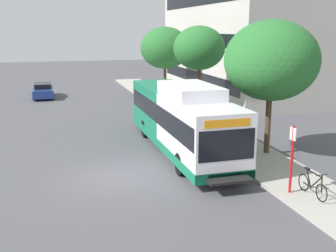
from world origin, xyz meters
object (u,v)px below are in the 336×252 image
(transit_bus, at_px, (181,119))
(street_tree_near_stop, at_px, (271,61))
(parked_car_far_lane, at_px, (43,90))
(street_tree_mid_block, at_px, (199,48))
(street_tree_far_block, at_px, (165,48))
(bus_stop_sign_pole, at_px, (292,154))
(bicycle_parked, at_px, (312,185))

(transit_bus, distance_m, street_tree_near_stop, 5.31)
(parked_car_far_lane, bearing_deg, street_tree_mid_block, -47.59)
(street_tree_near_stop, bearing_deg, street_tree_far_block, 89.51)
(transit_bus, bearing_deg, bus_stop_sign_pole, -72.81)
(street_tree_mid_block, relative_size, street_tree_far_block, 1.00)
(street_tree_near_stop, bearing_deg, transit_bus, 153.90)
(street_tree_near_stop, bearing_deg, bus_stop_sign_pole, -109.86)
(bicycle_parked, height_order, street_tree_far_block, street_tree_far_block)
(bicycle_parked, distance_m, street_tree_far_block, 25.16)
(street_tree_mid_block, distance_m, street_tree_far_block, 9.33)
(bicycle_parked, distance_m, street_tree_mid_block, 16.13)
(bicycle_parked, relative_size, street_tree_mid_block, 0.28)
(street_tree_far_block, bearing_deg, bus_stop_sign_pole, -94.60)
(street_tree_far_block, bearing_deg, bicycle_parked, -93.11)
(bicycle_parked, relative_size, street_tree_near_stop, 0.27)
(transit_bus, xyz_separation_m, parked_car_far_lane, (-6.91, 19.97, -1.04))
(bus_stop_sign_pole, relative_size, bicycle_parked, 1.48)
(transit_bus, height_order, street_tree_near_stop, street_tree_near_stop)
(bus_stop_sign_pole, bearing_deg, transit_bus, 107.19)
(bus_stop_sign_pole, distance_m, street_tree_far_block, 24.52)
(street_tree_near_stop, xyz_separation_m, parked_car_far_lane, (-10.83, 21.89, -4.06))
(street_tree_near_stop, bearing_deg, bicycle_parked, -102.14)
(transit_bus, bearing_deg, bicycle_parked, -69.73)
(street_tree_near_stop, xyz_separation_m, street_tree_mid_block, (0.03, 10.00, 0.16))
(bicycle_parked, xyz_separation_m, parked_car_far_lane, (-9.65, 27.38, 0.10))
(transit_bus, distance_m, bus_stop_sign_pole, 7.19)
(street_tree_near_stop, distance_m, street_tree_mid_block, 10.00)
(transit_bus, relative_size, bicycle_parked, 6.96)
(bicycle_parked, bearing_deg, street_tree_near_stop, 77.86)
(street_tree_near_stop, height_order, street_tree_far_block, street_tree_near_stop)
(transit_bus, height_order, street_tree_mid_block, street_tree_mid_block)
(transit_bus, height_order, parked_car_far_lane, transit_bus)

